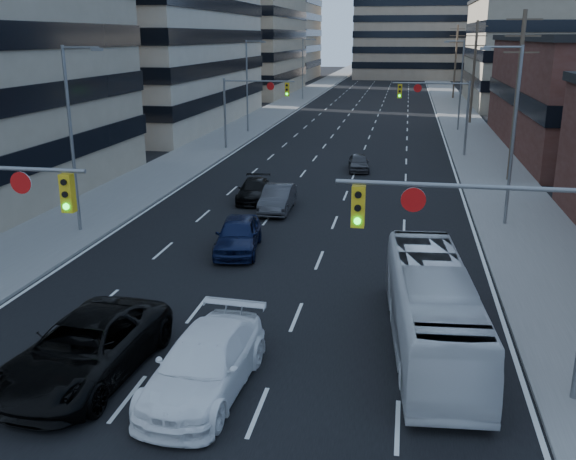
# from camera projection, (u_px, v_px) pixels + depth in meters

# --- Properties ---
(road_surface) EXTENTS (18.00, 300.00, 0.02)m
(road_surface) POSITION_uv_depth(u_px,v_px,m) (383.00, 83.00, 133.73)
(road_surface) COLOR black
(road_surface) RESTS_ON ground
(sidewalk_left) EXTENTS (5.00, 300.00, 0.15)m
(sidewalk_left) POSITION_uv_depth(u_px,v_px,m) (328.00, 82.00, 135.69)
(sidewalk_left) COLOR slate
(sidewalk_left) RESTS_ON ground
(sidewalk_right) EXTENTS (5.00, 300.00, 0.15)m
(sidewalk_right) POSITION_uv_depth(u_px,v_px,m) (439.00, 83.00, 131.73)
(sidewalk_right) COLOR slate
(sidewalk_right) RESTS_ON ground
(office_left_far) EXTENTS (20.00, 30.00, 16.00)m
(office_left_far) POSITION_uv_depth(u_px,v_px,m) (233.00, 44.00, 107.30)
(office_left_far) COLOR gray
(office_left_far) RESTS_ON ground
(office_right_far) EXTENTS (22.00, 28.00, 14.00)m
(office_right_far) POSITION_uv_depth(u_px,v_px,m) (556.00, 54.00, 87.86)
(office_right_far) COLOR gray
(office_right_far) RESTS_ON ground
(bg_block_left) EXTENTS (24.00, 24.00, 20.00)m
(bg_block_left) POSITION_uv_depth(u_px,v_px,m) (262.00, 33.00, 145.06)
(bg_block_left) COLOR #ADA089
(bg_block_left) RESTS_ON ground
(bg_block_right) EXTENTS (22.00, 22.00, 12.00)m
(bg_block_right) POSITION_uv_depth(u_px,v_px,m) (547.00, 54.00, 126.48)
(bg_block_right) COLOR gray
(bg_block_right) RESTS_ON ground
(signal_near_right) EXTENTS (6.59, 0.33, 6.00)m
(signal_near_right) POSITION_uv_depth(u_px,v_px,m) (489.00, 244.00, 16.36)
(signal_near_right) COLOR slate
(signal_near_right) RESTS_ON ground
(signal_far_left) EXTENTS (6.09, 0.33, 6.00)m
(signal_far_left) POSITION_uv_depth(u_px,v_px,m) (251.00, 99.00, 53.80)
(signal_far_left) COLOR slate
(signal_far_left) RESTS_ON ground
(signal_far_right) EXTENTS (6.09, 0.33, 6.00)m
(signal_far_right) POSITION_uv_depth(u_px,v_px,m) (438.00, 103.00, 51.15)
(signal_far_right) COLOR slate
(signal_far_right) RESTS_ON ground
(utility_pole_block) EXTENTS (2.20, 0.28, 11.00)m
(utility_pole_block) POSITION_uv_depth(u_px,v_px,m) (517.00, 94.00, 41.48)
(utility_pole_block) COLOR #4C3D2D
(utility_pole_block) RESTS_ON ground
(utility_pole_midblock) EXTENTS (2.20, 0.28, 11.00)m
(utility_pole_midblock) POSITION_uv_depth(u_px,v_px,m) (474.00, 71.00, 69.71)
(utility_pole_midblock) COLOR #4C3D2D
(utility_pole_midblock) RESTS_ON ground
(utility_pole_distant) EXTENTS (2.20, 0.28, 11.00)m
(utility_pole_distant) POSITION_uv_depth(u_px,v_px,m) (455.00, 60.00, 97.95)
(utility_pole_distant) COLOR #4C3D2D
(utility_pole_distant) RESTS_ON ground
(streetlight_left_near) EXTENTS (2.03, 0.22, 9.00)m
(streetlight_left_near) POSITION_uv_depth(u_px,v_px,m) (74.00, 131.00, 30.51)
(streetlight_left_near) COLOR slate
(streetlight_left_near) RESTS_ON ground
(streetlight_left_mid) EXTENTS (2.03, 0.22, 9.00)m
(streetlight_left_mid) POSITION_uv_depth(u_px,v_px,m) (249.00, 82.00, 63.45)
(streetlight_left_mid) COLOR slate
(streetlight_left_mid) RESTS_ON ground
(streetlight_left_far) EXTENTS (2.03, 0.22, 9.00)m
(streetlight_left_far) POSITION_uv_depth(u_px,v_px,m) (304.00, 66.00, 96.40)
(streetlight_left_far) COLOR slate
(streetlight_left_far) RESTS_ON ground
(streetlight_right_near) EXTENTS (2.03, 0.22, 9.00)m
(streetlight_right_near) POSITION_uv_depth(u_px,v_px,m) (511.00, 128.00, 31.65)
(streetlight_right_near) COLOR slate
(streetlight_right_near) RESTS_ON ground
(streetlight_right_far) EXTENTS (2.03, 0.22, 9.00)m
(streetlight_right_far) POSITION_uv_depth(u_px,v_px,m) (460.00, 81.00, 64.60)
(streetlight_right_far) COLOR slate
(streetlight_right_far) RESTS_ON ground
(black_pickup) EXTENTS (3.34, 6.49, 1.75)m
(black_pickup) POSITION_uv_depth(u_px,v_px,m) (86.00, 349.00, 18.24)
(black_pickup) COLOR black
(black_pickup) RESTS_ON ground
(white_van) EXTENTS (2.66, 5.80, 1.64)m
(white_van) POSITION_uv_depth(u_px,v_px,m) (205.00, 364.00, 17.50)
(white_van) COLOR white
(white_van) RESTS_ON ground
(transit_bus) EXTENTS (3.05, 9.75, 2.67)m
(transit_bus) POSITION_uv_depth(u_px,v_px,m) (432.00, 309.00, 19.77)
(transit_bus) COLOR silver
(transit_bus) RESTS_ON ground
(sedan_blue) EXTENTS (2.45, 4.84, 1.58)m
(sedan_blue) POSITION_uv_depth(u_px,v_px,m) (238.00, 235.00, 28.98)
(sedan_blue) COLOR #0D1536
(sedan_blue) RESTS_ON ground
(sedan_grey_center) EXTENTS (1.59, 4.41, 1.45)m
(sedan_grey_center) POSITION_uv_depth(u_px,v_px,m) (278.00, 198.00, 35.70)
(sedan_grey_center) COLOR #37373A
(sedan_grey_center) RESTS_ON ground
(sedan_black_far) EXTENTS (2.15, 4.47, 1.25)m
(sedan_black_far) POSITION_uv_depth(u_px,v_px,m) (254.00, 190.00, 38.00)
(sedan_black_far) COLOR black
(sedan_black_far) RESTS_ON ground
(sedan_grey_right) EXTENTS (1.85, 3.75, 1.23)m
(sedan_grey_right) POSITION_uv_depth(u_px,v_px,m) (359.00, 162.00, 46.42)
(sedan_grey_right) COLOR #3A3A3D
(sedan_grey_right) RESTS_ON ground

